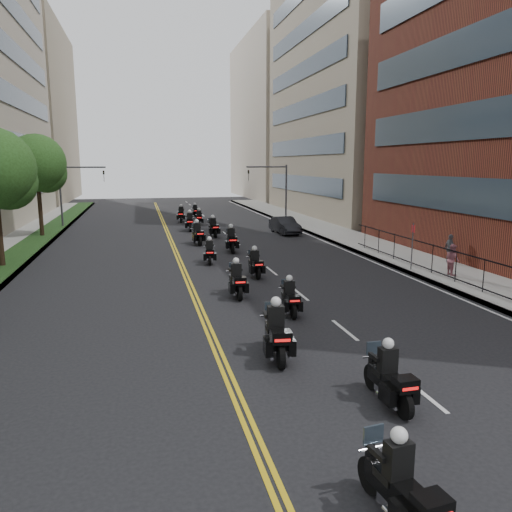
{
  "coord_description": "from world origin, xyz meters",
  "views": [
    {
      "loc": [
        -3.61,
        -5.57,
        5.77
      ],
      "look_at": [
        1.28,
        15.47,
        1.73
      ],
      "focal_mm": 35.0,
      "sensor_mm": 36.0,
      "label": 1
    }
  ],
  "objects_px": {
    "motorcycle_6": "(210,253)",
    "motorcycle_13": "(195,212)",
    "motorcycle_10": "(190,223)",
    "motorcycle_0": "(402,489)",
    "motorcycle_9": "(213,228)",
    "motorcycle_8": "(197,235)",
    "parked_sedan": "(285,225)",
    "pedestrian_b": "(452,260)",
    "pedestrian_c": "(450,249)",
    "motorcycle_11": "(199,218)",
    "motorcycle_4": "(237,281)",
    "motorcycle_3": "(290,299)",
    "motorcycle_1": "(389,379)",
    "motorcycle_2": "(276,335)",
    "motorcycle_5": "(255,265)",
    "motorcycle_12": "(181,215)",
    "motorcycle_7": "(231,241)"
  },
  "relations": [
    {
      "from": "motorcycle_6",
      "to": "motorcycle_13",
      "type": "relative_size",
      "value": 1.0
    },
    {
      "from": "motorcycle_10",
      "to": "motorcycle_13",
      "type": "height_order",
      "value": "motorcycle_10"
    },
    {
      "from": "motorcycle_0",
      "to": "motorcycle_9",
      "type": "relative_size",
      "value": 0.95
    },
    {
      "from": "motorcycle_8",
      "to": "motorcycle_10",
      "type": "relative_size",
      "value": 1.0
    },
    {
      "from": "motorcycle_9",
      "to": "parked_sedan",
      "type": "relative_size",
      "value": 0.56
    },
    {
      "from": "parked_sedan",
      "to": "pedestrian_b",
      "type": "xyz_separation_m",
      "value": [
        3.74,
        -17.47,
        0.25
      ]
    },
    {
      "from": "motorcycle_10",
      "to": "pedestrian_c",
      "type": "relative_size",
      "value": 1.5
    },
    {
      "from": "motorcycle_11",
      "to": "pedestrian_c",
      "type": "xyz_separation_m",
      "value": [
        11.75,
        -21.94,
        0.33
      ]
    },
    {
      "from": "motorcycle_4",
      "to": "motorcycle_8",
      "type": "height_order",
      "value": "motorcycle_8"
    },
    {
      "from": "motorcycle_4",
      "to": "motorcycle_13",
      "type": "bearing_deg",
      "value": 87.97
    },
    {
      "from": "motorcycle_10",
      "to": "motorcycle_0",
      "type": "bearing_deg",
      "value": -85.65
    },
    {
      "from": "motorcycle_3",
      "to": "motorcycle_6",
      "type": "height_order",
      "value": "motorcycle_6"
    },
    {
      "from": "motorcycle_1",
      "to": "motorcycle_2",
      "type": "height_order",
      "value": "motorcycle_2"
    },
    {
      "from": "motorcycle_8",
      "to": "parked_sedan",
      "type": "height_order",
      "value": "motorcycle_8"
    },
    {
      "from": "motorcycle_0",
      "to": "motorcycle_9",
      "type": "height_order",
      "value": "motorcycle_9"
    },
    {
      "from": "motorcycle_1",
      "to": "motorcycle_11",
      "type": "xyz_separation_m",
      "value": [
        -0.31,
        36.48,
        -0.01
      ]
    },
    {
      "from": "motorcycle_5",
      "to": "parked_sedan",
      "type": "bearing_deg",
      "value": 68.22
    },
    {
      "from": "motorcycle_0",
      "to": "motorcycle_4",
      "type": "height_order",
      "value": "motorcycle_4"
    },
    {
      "from": "motorcycle_9",
      "to": "pedestrian_c",
      "type": "distance_m",
      "value": 18.29
    },
    {
      "from": "pedestrian_c",
      "to": "motorcycle_12",
      "type": "bearing_deg",
      "value": 31.03
    },
    {
      "from": "motorcycle_1",
      "to": "motorcycle_12",
      "type": "xyz_separation_m",
      "value": [
        -1.75,
        39.45,
        0.05
      ]
    },
    {
      "from": "motorcycle_0",
      "to": "pedestrian_b",
      "type": "xyz_separation_m",
      "value": [
        11.47,
        15.51,
        0.29
      ]
    },
    {
      "from": "motorcycle_9",
      "to": "motorcycle_13",
      "type": "distance_m",
      "value": 14.8
    },
    {
      "from": "motorcycle_2",
      "to": "pedestrian_c",
      "type": "distance_m",
      "value": 17.33
    },
    {
      "from": "motorcycle_5",
      "to": "pedestrian_c",
      "type": "height_order",
      "value": "pedestrian_c"
    },
    {
      "from": "motorcycle_1",
      "to": "motorcycle_7",
      "type": "distance_m",
      "value": 21.76
    },
    {
      "from": "motorcycle_7",
      "to": "motorcycle_13",
      "type": "height_order",
      "value": "motorcycle_7"
    },
    {
      "from": "motorcycle_3",
      "to": "motorcycle_8",
      "type": "bearing_deg",
      "value": 99.39
    },
    {
      "from": "motorcycle_13",
      "to": "parked_sedan",
      "type": "bearing_deg",
      "value": -68.63
    },
    {
      "from": "motorcycle_5",
      "to": "motorcycle_7",
      "type": "height_order",
      "value": "motorcycle_7"
    },
    {
      "from": "motorcycle_2",
      "to": "motorcycle_9",
      "type": "xyz_separation_m",
      "value": [
        1.77,
        25.28,
        -0.05
      ]
    },
    {
      "from": "motorcycle_6",
      "to": "motorcycle_12",
      "type": "height_order",
      "value": "motorcycle_12"
    },
    {
      "from": "motorcycle_3",
      "to": "pedestrian_c",
      "type": "height_order",
      "value": "pedestrian_c"
    },
    {
      "from": "motorcycle_8",
      "to": "motorcycle_13",
      "type": "distance_m",
      "value": 18.4
    },
    {
      "from": "motorcycle_4",
      "to": "motorcycle_8",
      "type": "distance_m",
      "value": 14.58
    },
    {
      "from": "motorcycle_4",
      "to": "motorcycle_13",
      "type": "height_order",
      "value": "motorcycle_4"
    },
    {
      "from": "motorcycle_2",
      "to": "motorcycle_9",
      "type": "height_order",
      "value": "motorcycle_2"
    },
    {
      "from": "motorcycle_4",
      "to": "pedestrian_b",
      "type": "relative_size",
      "value": 1.46
    },
    {
      "from": "motorcycle_6",
      "to": "motorcycle_8",
      "type": "xyz_separation_m",
      "value": [
        0.08,
        7.0,
        0.1
      ]
    },
    {
      "from": "motorcycle_5",
      "to": "pedestrian_c",
      "type": "bearing_deg",
      "value": 1.55
    },
    {
      "from": "motorcycle_5",
      "to": "pedestrian_b",
      "type": "height_order",
      "value": "pedestrian_b"
    },
    {
      "from": "motorcycle_3",
      "to": "motorcycle_12",
      "type": "relative_size",
      "value": 0.87
    },
    {
      "from": "motorcycle_8",
      "to": "motorcycle_13",
      "type": "relative_size",
      "value": 1.16
    },
    {
      "from": "motorcycle_11",
      "to": "motorcycle_13",
      "type": "xyz_separation_m",
      "value": [
        0.4,
        7.04,
        -0.02
      ]
    },
    {
      "from": "motorcycle_0",
      "to": "pedestrian_c",
      "type": "xyz_separation_m",
      "value": [
        13.23,
        18.33,
        0.32
      ]
    },
    {
      "from": "motorcycle_2",
      "to": "motorcycle_4",
      "type": "xyz_separation_m",
      "value": [
        0.18,
        7.2,
        -0.06
      ]
    },
    {
      "from": "motorcycle_7",
      "to": "motorcycle_12",
      "type": "bearing_deg",
      "value": 99.7
    },
    {
      "from": "motorcycle_1",
      "to": "motorcycle_9",
      "type": "relative_size",
      "value": 0.95
    },
    {
      "from": "pedestrian_c",
      "to": "motorcycle_8",
      "type": "bearing_deg",
      "value": 54.15
    },
    {
      "from": "motorcycle_8",
      "to": "motorcycle_12",
      "type": "height_order",
      "value": "motorcycle_8"
    }
  ]
}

